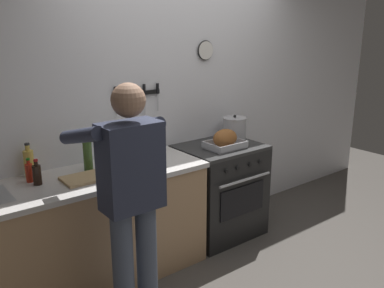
% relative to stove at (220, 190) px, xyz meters
% --- Properties ---
extents(ground_plane, '(8.00, 8.00, 0.00)m').
position_rel_stove_xyz_m(ground_plane, '(-0.22, -0.99, -0.45)').
color(ground_plane, '#4C4742').
extents(wall_back, '(6.00, 0.13, 2.60)m').
position_rel_stove_xyz_m(wall_back, '(-0.22, 0.36, 0.85)').
color(wall_back, silver).
rests_on(wall_back, ground).
extents(counter_block, '(2.03, 0.65, 0.90)m').
position_rel_stove_xyz_m(counter_block, '(-1.43, 0.00, 0.01)').
color(counter_block, tan).
rests_on(counter_block, ground).
extents(stove, '(0.76, 0.67, 0.90)m').
position_rel_stove_xyz_m(stove, '(0.00, 0.00, 0.00)').
color(stove, black).
rests_on(stove, ground).
extents(person_cook, '(0.51, 0.63, 1.66)m').
position_rel_stove_xyz_m(person_cook, '(-1.31, -0.61, 0.50)').
color(person_cook, '#4C566B').
rests_on(person_cook, ground).
extents(roasting_pan, '(0.35, 0.26, 0.18)m').
position_rel_stove_xyz_m(roasting_pan, '(-0.02, -0.09, 0.53)').
color(roasting_pan, '#B7B7BC').
rests_on(roasting_pan, stove).
extents(stock_pot, '(0.24, 0.24, 0.24)m').
position_rel_stove_xyz_m(stock_pot, '(0.28, 0.11, 0.56)').
color(stock_pot, '#B7B7BC').
rests_on(stock_pot, stove).
extents(cutting_board, '(0.36, 0.24, 0.02)m').
position_rel_stove_xyz_m(cutting_board, '(-1.35, -0.06, 0.46)').
color(cutting_board, tan).
rests_on(cutting_board, counter_block).
extents(bottle_cooking_oil, '(0.07, 0.07, 0.26)m').
position_rel_stove_xyz_m(bottle_cooking_oil, '(-1.67, 0.24, 0.56)').
color(bottle_cooking_oil, gold).
rests_on(bottle_cooking_oil, counter_block).
extents(bottle_dish_soap, '(0.07, 0.07, 0.24)m').
position_rel_stove_xyz_m(bottle_dish_soap, '(-0.95, 0.11, 0.55)').
color(bottle_dish_soap, '#338CCC').
rests_on(bottle_dish_soap, counter_block).
extents(bottle_olive_oil, '(0.07, 0.07, 0.31)m').
position_rel_stove_xyz_m(bottle_olive_oil, '(-1.27, 0.11, 0.58)').
color(bottle_olive_oil, '#385623').
rests_on(bottle_olive_oil, counter_block).
extents(bottle_hot_sauce, '(0.05, 0.05, 0.18)m').
position_rel_stove_xyz_m(bottle_hot_sauce, '(-1.71, 0.13, 0.52)').
color(bottle_hot_sauce, red).
rests_on(bottle_hot_sauce, counter_block).
extents(bottle_soy_sauce, '(0.06, 0.06, 0.19)m').
position_rel_stove_xyz_m(bottle_soy_sauce, '(-1.68, 0.05, 0.53)').
color(bottle_soy_sauce, black).
rests_on(bottle_soy_sauce, counter_block).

